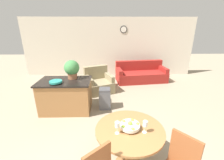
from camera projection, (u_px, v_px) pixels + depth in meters
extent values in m
cube|color=beige|center=(109.00, 47.00, 7.10)|extent=(8.00, 0.06, 2.70)
cylinder|color=black|center=(124.00, 29.00, 6.80)|extent=(0.32, 0.02, 0.32)
cylinder|color=white|center=(124.00, 29.00, 6.78)|extent=(0.26, 0.01, 0.26)
cylinder|color=#9E6B3D|center=(129.00, 148.00, 2.50)|extent=(0.11, 0.11, 0.69)
cylinder|color=#9E6B3D|center=(130.00, 130.00, 2.37)|extent=(1.10, 1.10, 0.03)
cube|color=brown|center=(184.00, 153.00, 1.95)|extent=(0.28, 0.32, 0.54)
cylinder|color=silver|center=(130.00, 128.00, 2.36)|extent=(0.12, 0.12, 0.03)
cylinder|color=silver|center=(130.00, 126.00, 2.35)|extent=(0.31, 0.31, 0.05)
sphere|color=#8CB738|center=(137.00, 124.00, 2.35)|extent=(0.07, 0.07, 0.07)
sphere|color=#8CB738|center=(132.00, 121.00, 2.44)|extent=(0.07, 0.07, 0.07)
sphere|color=#8CB738|center=(124.00, 122.00, 2.42)|extent=(0.07, 0.07, 0.07)
sphere|color=#8CB738|center=(123.00, 127.00, 2.29)|extent=(0.07, 0.07, 0.07)
sphere|color=#8CB738|center=(133.00, 130.00, 2.23)|extent=(0.07, 0.07, 0.07)
sphere|color=#8CB738|center=(130.00, 123.00, 2.33)|extent=(0.07, 0.07, 0.07)
cylinder|color=silver|center=(117.00, 133.00, 2.26)|extent=(0.06, 0.06, 0.01)
cylinder|color=silver|center=(117.00, 130.00, 2.24)|extent=(0.01, 0.01, 0.11)
cylinder|color=silver|center=(117.00, 124.00, 2.21)|extent=(0.07, 0.07, 0.08)
cylinder|color=silver|center=(144.00, 132.00, 2.28)|extent=(0.06, 0.06, 0.01)
cylinder|color=silver|center=(145.00, 129.00, 2.26)|extent=(0.01, 0.01, 0.11)
cylinder|color=silver|center=(145.00, 124.00, 2.23)|extent=(0.07, 0.07, 0.08)
cube|color=#9E6B3D|center=(66.00, 96.00, 4.23)|extent=(1.35, 0.81, 0.86)
cube|color=black|center=(64.00, 81.00, 4.08)|extent=(1.41, 0.87, 0.04)
cylinder|color=teal|center=(56.00, 83.00, 3.87)|extent=(0.11, 0.11, 0.02)
cylinder|color=teal|center=(56.00, 82.00, 3.85)|extent=(0.32, 0.32, 0.05)
cylinder|color=#A36642|center=(73.00, 76.00, 4.22)|extent=(0.26, 0.26, 0.16)
sphere|color=#478E4C|center=(72.00, 68.00, 4.14)|extent=(0.42, 0.42, 0.42)
cube|color=#56565B|center=(105.00, 99.00, 4.39)|extent=(0.33, 0.31, 0.54)
cube|color=#49494E|center=(105.00, 90.00, 4.28)|extent=(0.31, 0.30, 0.07)
cube|color=maroon|center=(141.00, 77.00, 6.59)|extent=(2.23, 1.20, 0.42)
cube|color=maroon|center=(139.00, 65.00, 6.79)|extent=(2.14, 0.47, 0.43)
cube|color=maroon|center=(119.00, 75.00, 6.42)|extent=(0.27, 0.88, 0.61)
cube|color=maroon|center=(162.00, 73.00, 6.69)|extent=(0.27, 0.88, 0.61)
cube|color=#998966|center=(99.00, 86.00, 5.55)|extent=(1.19, 1.20, 0.40)
cube|color=#998966|center=(96.00, 72.00, 5.71)|extent=(0.91, 0.54, 0.49)
cube|color=#998966|center=(89.00, 85.00, 5.36)|extent=(0.45, 0.83, 0.62)
cube|color=#998966|center=(109.00, 82.00, 5.66)|extent=(0.45, 0.83, 0.62)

